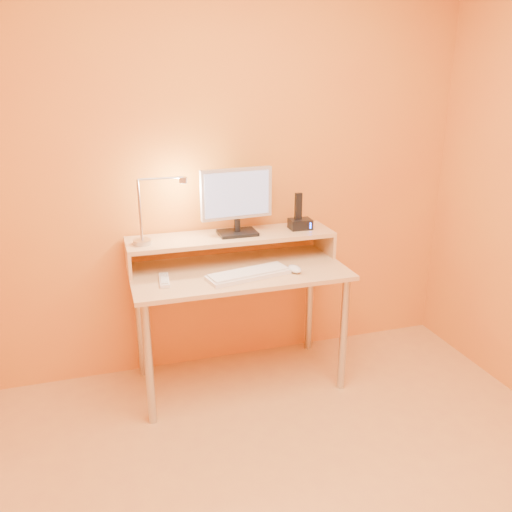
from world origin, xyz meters
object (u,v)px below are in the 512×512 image
object	(u,v)px
monitor_panel	(237,194)
phone_dock	(300,224)
mouse	(295,269)
lamp_base	(142,242)
keyboard	(249,275)
remote_control	(164,280)

from	to	relation	value
monitor_panel	phone_dock	world-z (taller)	monitor_panel
phone_dock	mouse	distance (m)	0.36
lamp_base	phone_dock	size ratio (longest dim) A/B	0.77
keyboard	remote_control	world-z (taller)	keyboard
phone_dock	keyboard	bearing A→B (deg)	-143.86
monitor_panel	lamp_base	size ratio (longest dim) A/B	4.22
lamp_base	phone_dock	distance (m)	0.94
lamp_base	mouse	size ratio (longest dim) A/B	0.91
keyboard	mouse	size ratio (longest dim) A/B	4.20
lamp_base	keyboard	size ratio (longest dim) A/B	0.22
lamp_base	mouse	world-z (taller)	lamp_base
keyboard	monitor_panel	bearing A→B (deg)	75.23
lamp_base	phone_dock	world-z (taller)	phone_dock
mouse	remote_control	world-z (taller)	mouse
remote_control	lamp_base	bearing A→B (deg)	119.30
mouse	remote_control	distance (m)	0.71
remote_control	mouse	bearing A→B (deg)	-0.15
phone_dock	remote_control	bearing A→B (deg)	-163.68
phone_dock	remote_control	xyz separation A→B (m)	(-0.85, -0.22, -0.18)
mouse	phone_dock	bearing A→B (deg)	55.65
phone_dock	mouse	size ratio (longest dim) A/B	1.19
remote_control	keyboard	bearing A→B (deg)	-2.22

